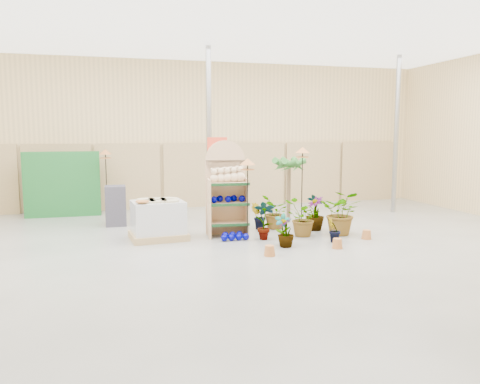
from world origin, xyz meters
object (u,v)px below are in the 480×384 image
(display_shelf, at_px, (226,192))
(bird_table_front, at_px, (248,164))
(pallet_stack, at_px, (158,220))
(potted_plant_2, at_px, (302,218))

(display_shelf, height_order, bird_table_front, display_shelf)
(display_shelf, distance_m, bird_table_front, 0.93)
(display_shelf, bearing_deg, pallet_stack, -173.19)
(display_shelf, xyz_separation_m, potted_plant_2, (1.60, -0.62, -0.56))
(display_shelf, relative_size, pallet_stack, 1.68)
(display_shelf, height_order, potted_plant_2, display_shelf)
(display_shelf, bearing_deg, potted_plant_2, -16.30)
(pallet_stack, distance_m, potted_plant_2, 3.19)
(display_shelf, relative_size, potted_plant_2, 2.58)
(pallet_stack, height_order, bird_table_front, bird_table_front)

